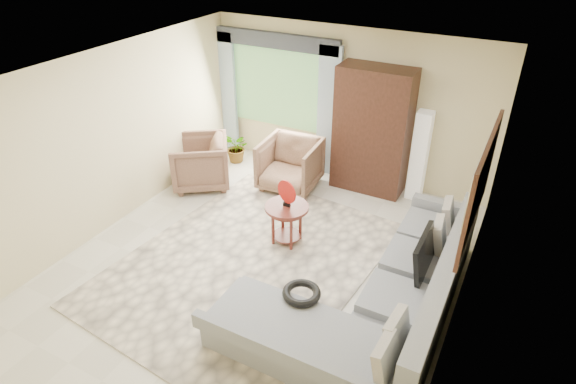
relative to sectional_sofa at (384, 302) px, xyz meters
The scene contains 17 objects.
ground 1.81m from the sectional_sofa, behind, with size 6.00×6.00×0.00m, color silver.
area_rug 1.99m from the sectional_sofa, behind, with size 3.00×4.00×0.02m, color #F4E1C1.
sectional_sofa is the anchor object (origin of this frame).
tv_screen 0.73m from the sectional_sofa, 62.68° to the left, with size 0.06×0.74×0.48m, color black.
garden_hose 1.01m from the sectional_sofa, 143.80° to the right, with size 0.43×0.43×0.09m, color black.
coffee_table 1.90m from the sectional_sofa, 154.22° to the left, with size 0.62×0.62×0.62m.
red_disc 1.98m from the sectional_sofa, 154.22° to the left, with size 0.34×0.34×0.03m, color #B01711.
armchair_left 4.15m from the sectional_sofa, 156.92° to the left, with size 0.92×0.95×0.86m, color brown.
armchair_right 3.32m from the sectional_sofa, 136.84° to the left, with size 0.92×0.95×0.87m, color #956751.
potted_plant 4.60m from the sectional_sofa, 144.65° to the left, with size 0.52×0.45×0.58m, color #999999.
armoire 3.24m from the sectional_sofa, 113.06° to the left, with size 1.20×0.55×2.10m, color black.
floor_lamp 3.03m from the sectional_sofa, 98.33° to the left, with size 0.24×0.24×1.50m, color silver.
window 4.58m from the sectional_sofa, 134.87° to the left, with size 1.80×0.04×1.40m, color #669E59.
curtain_left 5.25m from the sectional_sofa, 143.84° to the left, with size 0.40×0.08×2.30m, color #9EB7CC.
curtain_right 3.80m from the sectional_sofa, 124.27° to the left, with size 0.40×0.08×2.30m, color #9EB7CC.
valance 4.81m from the sectional_sofa, 135.52° to the left, with size 2.40×0.12×0.26m, color #1E232D.
wall_mirror 1.70m from the sectional_sofa, 37.80° to the left, with size 0.05×1.70×1.05m.
Camera 1 is at (2.72, -4.32, 4.18)m, focal length 30.00 mm.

